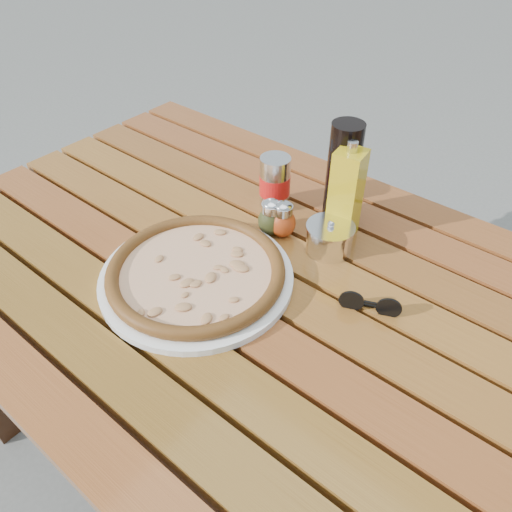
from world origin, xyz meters
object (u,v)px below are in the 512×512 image
Objects in this scene: pepper_shaker at (283,220)px; sunglasses at (370,304)px; dark_bottle at (342,174)px; soda_can at (275,183)px; parmesan_tin at (330,238)px; plate at (197,277)px; oregano_shaker at (271,218)px; pizza at (196,271)px; table at (250,301)px; olive_oil_cruet at (346,194)px.

pepper_shaker reaches higher than sunglasses.
dark_bottle is 0.15m from soda_can.
dark_bottle reaches higher than parmesan_tin.
oregano_shaker is at bearing 85.32° from plate.
oregano_shaker reaches higher than pizza.
olive_oil_cruet is at bearing 73.02° from table.
oregano_shaker is (-0.05, 0.13, 0.11)m from table.
table is at bearing -63.83° from soda_can.
pizza is at bearing -113.82° from olive_oil_cruet.
soda_can is at bearing 131.42° from sunglasses.
pepper_shaker is at bearing 79.53° from pizza.
dark_bottle is at bearing 73.90° from pizza.
plate is at bearing -116.57° from pizza.
olive_oil_cruet is 0.09m from parmesan_tin.
olive_oil_cruet is (0.11, 0.09, 0.06)m from oregano_shaker.
table is at bearing -97.25° from dark_bottle.
oregano_shaker is 0.39× the size of olive_oil_cruet.
soda_can reaches higher than pepper_shaker.
dark_bottle is 1.88× the size of parmesan_tin.
sunglasses is (0.29, 0.14, 0.01)m from plate.
sunglasses is (0.19, -0.20, -0.09)m from dark_bottle.
dark_bottle reaches higher than pepper_shaker.
pepper_shaker is at bearing 100.25° from table.
olive_oil_cruet is (0.13, 0.29, 0.09)m from plate.
olive_oil_cruet reaches higher than table.
pepper_shaker is at bearing 79.53° from plate.
pizza is at bearing -100.47° from pepper_shaker.
soda_can is (-0.06, 0.08, 0.02)m from oregano_shaker.
dark_bottle is at bearing 82.75° from table.
oregano_shaker reaches higher than sunglasses.
dark_bottle reaches higher than table.
pepper_shaker reaches higher than table.
oregano_shaker reaches higher than parmesan_tin.
olive_oil_cruet reaches higher than pepper_shaker.
soda_can is 0.17m from olive_oil_cruet.
pizza is 4.65× the size of oregano_shaker.
plate is at bearing -82.25° from soda_can.
pepper_shaker is 0.68× the size of soda_can.
pizza is (0.00, 0.00, 0.02)m from plate.
table is 0.13m from plate.
pizza is 0.33m from olive_oil_cruet.
plate is 4.39× the size of oregano_shaker.
oregano_shaker is 0.68× the size of soda_can.
pepper_shaker and oregano_shaker have the same top height.
soda_can reaches higher than parmesan_tin.
dark_bottle reaches higher than pizza.
parmesan_tin reaches higher than plate.
dark_bottle is 1.83× the size of soda_can.
sunglasses is at bearing 14.80° from table.
pizza is at bearing -121.18° from parmesan_tin.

